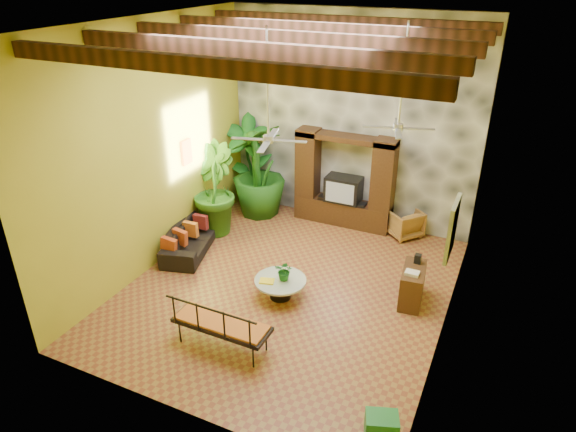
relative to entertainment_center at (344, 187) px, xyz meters
The scene contains 23 objects.
ground 3.28m from the entertainment_center, 90.00° to the right, with size 7.00×7.00×0.00m, color brown.
ceiling 5.11m from the entertainment_center, 90.00° to the right, with size 6.00×7.00×0.02m, color silver.
back_wall 1.58m from the entertainment_center, 90.00° to the left, with size 6.00×0.02×5.00m, color #A5A025.
left_wall 4.60m from the entertainment_center, 133.73° to the right, with size 0.02×7.00×5.00m, color #A5A025.
right_wall 4.60m from the entertainment_center, 46.27° to the right, with size 0.02×7.00×5.00m, color #A5A025.
stone_accent_wall 1.56m from the entertainment_center, 90.00° to the left, with size 5.98×0.10×4.98m, color #3D4045.
ceiling_beams 4.94m from the entertainment_center, 90.00° to the right, with size 5.95×5.36×0.22m.
entertainment_center is the anchor object (origin of this frame).
ceiling_fan_front 4.30m from the entertainment_center, 93.24° to the right, with size 1.28×1.28×1.86m.
ceiling_fan_back 3.50m from the entertainment_center, 50.43° to the right, with size 1.28×1.28×1.86m.
wall_art_mask 3.82m from the entertainment_center, 144.18° to the right, with size 0.06×0.32×0.55m, color gold.
wall_art_painting 4.95m from the entertainment_center, 51.61° to the right, with size 0.06×0.70×0.90m, color #27648F.
sofa 3.81m from the entertainment_center, 134.93° to the right, with size 2.05×0.80×0.60m, color black.
wicker_armchair 1.67m from the entertainment_center, ahead, with size 0.70×0.72×0.66m, color brown.
tall_plant_a 2.56m from the entertainment_center, behind, with size 1.29×0.88×2.45m, color #1A6521.
tall_plant_b 3.14m from the entertainment_center, 147.68° to the right, with size 1.19×0.96×2.16m, color #28631A.
tall_plant_c 2.16m from the entertainment_center, 169.73° to the right, with size 1.32×1.32×2.36m, color #1E5817.
coffee_table 3.56m from the entertainment_center, 90.43° to the right, with size 1.00×1.00×0.40m.
centerpiece_plant 3.47m from the entertainment_center, 89.17° to the right, with size 0.35×0.30×0.39m, color #165618.
yellow_tray 3.71m from the entertainment_center, 93.54° to the right, with size 0.28×0.20×0.03m, color yellow.
iron_bench 5.27m from the entertainment_center, 93.22° to the right, with size 1.68×0.61×0.57m.
side_console 3.48m from the entertainment_center, 47.83° to the right, with size 0.40×0.90×0.72m, color #3C2713.
green_bin 6.47m from the entertainment_center, 65.66° to the right, with size 0.44×0.33×0.39m, color #1C6A1E.
Camera 1 is at (3.59, -7.74, 5.90)m, focal length 32.00 mm.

